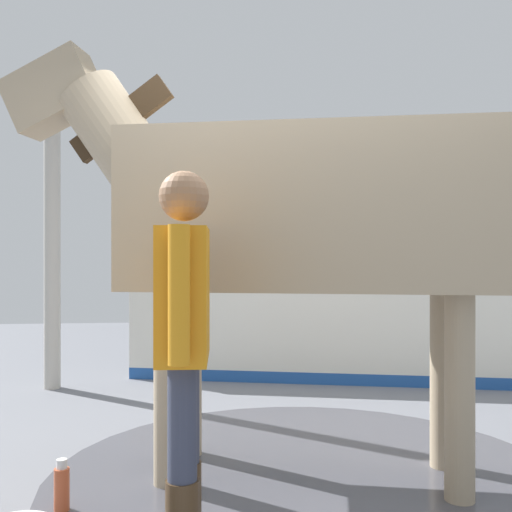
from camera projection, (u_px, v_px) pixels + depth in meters
The scene contains 7 objects.
ground_plane at pixel (296, 467), 3.67m from camera, with size 16.00×16.00×0.02m, color slate.
wet_patch at pixel (311, 475), 3.51m from camera, with size 3.15×3.15×0.00m, color #4C4C54.
barrier_wall at pixel (322, 338), 5.98m from camera, with size 4.00×1.07×1.03m.
roof_post_near at pixel (52, 241), 5.80m from camera, with size 0.16×0.16×2.92m, color #B7B2A8.
horse at pixel (291, 213), 3.52m from camera, with size 3.42×1.41×2.64m.
handler at pixel (184, 328), 2.66m from camera, with size 0.24×0.68×1.71m.
bottle_spray at pixel (62, 487), 3.02m from camera, with size 0.08×0.08×0.27m.
Camera 1 is at (0.63, 3.62, 1.32)m, focal length 41.05 mm.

